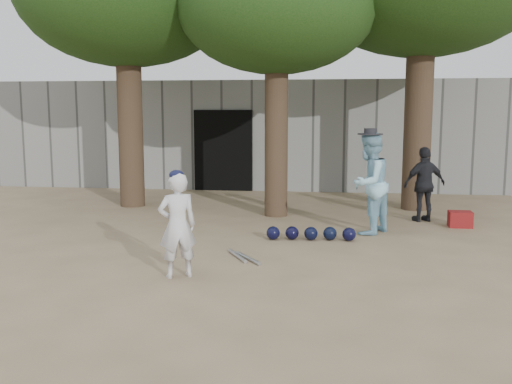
# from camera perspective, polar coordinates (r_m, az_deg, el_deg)

# --- Properties ---
(ground) EXTENTS (70.00, 70.00, 0.00)m
(ground) POSITION_cam_1_polar(r_m,az_deg,el_deg) (8.01, -5.24, -7.67)
(ground) COLOR #937C5E
(ground) RESTS_ON ground
(boy_player) EXTENTS (0.60, 0.52, 1.39)m
(boy_player) POSITION_cam_1_polar(r_m,az_deg,el_deg) (7.52, -7.86, -3.33)
(boy_player) COLOR silver
(boy_player) RESTS_ON ground
(spectator_blue) EXTENTS (1.05, 1.11, 1.80)m
(spectator_blue) POSITION_cam_1_polar(r_m,az_deg,el_deg) (10.27, 11.22, 0.84)
(spectator_blue) COLOR #92CAE2
(spectator_blue) RESTS_ON ground
(spectator_dark) EXTENTS (0.94, 0.64, 1.48)m
(spectator_dark) POSITION_cam_1_polar(r_m,az_deg,el_deg) (11.71, 16.50, 0.74)
(spectator_dark) COLOR black
(spectator_dark) RESTS_ON ground
(red_bag) EXTENTS (0.43, 0.33, 0.30)m
(red_bag) POSITION_cam_1_polar(r_m,az_deg,el_deg) (11.42, 19.74, -2.58)
(red_bag) COLOR maroon
(red_bag) RESTS_ON ground
(back_building) EXTENTS (16.00, 5.24, 3.00)m
(back_building) POSITION_cam_1_polar(r_m,az_deg,el_deg) (17.94, 1.99, 5.96)
(back_building) COLOR gray
(back_building) RESTS_ON ground
(helmet_row) EXTENTS (1.51, 0.32, 0.23)m
(helmet_row) POSITION_cam_1_polar(r_m,az_deg,el_deg) (9.73, 5.51, -4.15)
(helmet_row) COLOR black
(helmet_row) RESTS_ON ground
(bat_pile) EXTENTS (0.61, 0.76, 0.06)m
(bat_pile) POSITION_cam_1_polar(r_m,az_deg,el_deg) (8.51, -1.33, -6.51)
(bat_pile) COLOR #ACACB3
(bat_pile) RESTS_ON ground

